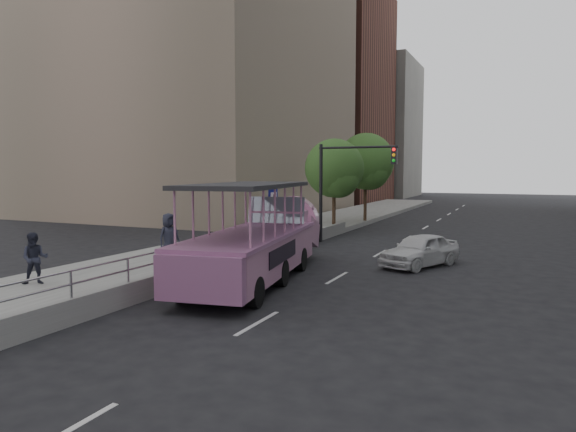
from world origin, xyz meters
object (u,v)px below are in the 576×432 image
at_px(parking_sign, 273,215).
at_px(duck_boat, 260,243).
at_px(car, 420,250).
at_px(street_tree_far, 367,164).
at_px(traffic_signal, 342,177).
at_px(street_tree_near, 335,171).
at_px(pedestrian_far, 169,238).
at_px(pedestrian_mid, 35,258).

bearing_deg(parking_sign, duck_boat, -70.11).
xyz_separation_m(car, street_tree_far, (-6.36, 14.44, 3.65)).
bearing_deg(traffic_signal, car, -45.32).
bearing_deg(street_tree_near, pedestrian_far, -98.30).
relative_size(duck_boat, car, 2.71).
distance_m(duck_boat, parking_sign, 4.06).
height_order(pedestrian_mid, traffic_signal, traffic_signal).
height_order(pedestrian_far, street_tree_far, street_tree_far).
bearing_deg(parking_sign, pedestrian_far, -120.42).
distance_m(parking_sign, street_tree_far, 15.44).
bearing_deg(street_tree_far, pedestrian_far, -96.33).
bearing_deg(pedestrian_far, car, -42.98).
bearing_deg(pedestrian_far, parking_sign, -13.19).
bearing_deg(car, street_tree_near, 151.95).
relative_size(pedestrian_mid, pedestrian_far, 0.84).
bearing_deg(pedestrian_far, pedestrian_mid, -179.97).
xyz_separation_m(duck_boat, parking_sign, (-1.36, 3.77, 0.64)).
height_order(pedestrian_far, parking_sign, parking_sign).
height_order(duck_boat, street_tree_far, street_tree_far).
bearing_deg(car, duck_boat, -112.00).
xyz_separation_m(car, pedestrian_far, (-8.50, -4.87, 0.59)).
height_order(pedestrian_far, traffic_signal, traffic_signal).
bearing_deg(street_tree_far, traffic_signal, -81.57).
height_order(pedestrian_far, street_tree_near, street_tree_near).
bearing_deg(pedestrian_far, duck_boat, -68.22).
distance_m(duck_boat, street_tree_near, 13.39).
xyz_separation_m(traffic_signal, street_tree_near, (-1.60, 3.43, 0.32)).
distance_m(pedestrian_mid, street_tree_far, 24.51).
xyz_separation_m(duck_boat, pedestrian_mid, (-5.21, -5.02, -0.16)).
distance_m(traffic_signal, street_tree_far, 9.57).
bearing_deg(street_tree_near, car, -52.17).
bearing_deg(pedestrian_mid, car, 2.27).
height_order(car, pedestrian_mid, pedestrian_mid).
distance_m(duck_boat, pedestrian_mid, 7.24).
height_order(street_tree_near, street_tree_far, street_tree_far).
distance_m(duck_boat, car, 6.62).
xyz_separation_m(pedestrian_far, parking_sign, (2.39, 4.07, 0.65)).
distance_m(street_tree_near, street_tree_far, 6.02).
relative_size(parking_sign, street_tree_far, 0.48).
bearing_deg(pedestrian_mid, street_tree_near, 37.67).
relative_size(pedestrian_far, parking_sign, 0.62).
bearing_deg(parking_sign, car, 7.47).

